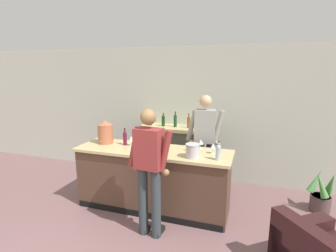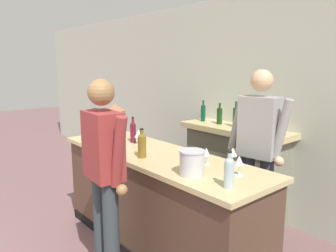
{
  "view_description": "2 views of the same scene",
  "coord_description": "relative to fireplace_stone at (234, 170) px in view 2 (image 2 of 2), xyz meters",
  "views": [
    {
      "loc": [
        1.64,
        -1.51,
        2.26
      ],
      "look_at": [
        0.23,
        2.7,
        1.32
      ],
      "focal_mm": 28.0,
      "sensor_mm": 36.0,
      "label": 1
    },
    {
      "loc": [
        2.61,
        0.29,
        1.89
      ],
      "look_at": [
        0.06,
        2.45,
        1.26
      ],
      "focal_mm": 35.0,
      "sensor_mm": 36.0,
      "label": 2
    }
  ],
  "objects": [
    {
      "name": "wine_bottle_cabernet_heavy",
      "position": [
        0.02,
        -1.45,
        0.57
      ],
      "size": [
        0.08,
        0.08,
        0.28
      ],
      "color": "brown",
      "rests_on": "bar_counter"
    },
    {
      "name": "copper_dispenser",
      "position": [
        -0.91,
        -1.17,
        0.64
      ],
      "size": [
        0.26,
        0.3,
        0.41
      ],
      "color": "#AE6342",
      "rests_on": "bar_counter"
    },
    {
      "name": "wall_back_panel",
      "position": [
        -0.12,
        0.26,
        0.8
      ],
      "size": [
        12.0,
        0.07,
        2.75
      ],
      "color": "beige",
      "rests_on": "ground_plane"
    },
    {
      "name": "bar_counter",
      "position": [
        -0.0,
        -1.26,
        -0.07
      ],
      "size": [
        2.53,
        0.77,
        1.02
      ],
      "color": "#4F3728",
      "rests_on": "ground_plane"
    },
    {
      "name": "wine_glass_front_right",
      "position": [
        0.95,
        -1.17,
        0.55
      ],
      "size": [
        0.07,
        0.07,
        0.16
      ],
      "color": "silver",
      "rests_on": "bar_counter"
    },
    {
      "name": "ice_bucket_steel",
      "position": [
        0.7,
        -1.44,
        0.54
      ],
      "size": [
        0.21,
        0.21,
        0.2
      ],
      "color": "silver",
      "rests_on": "bar_counter"
    },
    {
      "name": "wine_bottle_rose_blush",
      "position": [
        -0.54,
        -1.16,
        0.57
      ],
      "size": [
        0.06,
        0.06,
        0.29
      ],
      "color": "#5B1328",
      "rests_on": "bar_counter"
    },
    {
      "name": "wine_glass_by_dispenser",
      "position": [
        0.72,
        -0.96,
        0.54
      ],
      "size": [
        0.08,
        0.08,
        0.15
      ],
      "color": "silver",
      "rests_on": "bar_counter"
    },
    {
      "name": "wine_glass_front_left",
      "position": [
        -0.42,
        -1.18,
        0.56
      ],
      "size": [
        0.09,
        0.09,
        0.17
      ],
      "color": "silver",
      "rests_on": "bar_counter"
    },
    {
      "name": "person_bartender",
      "position": [
        0.71,
        -0.56,
        0.45
      ],
      "size": [
        0.65,
        0.34,
        1.85
      ],
      "color": "#2F3646",
      "rests_on": "ground_plane"
    },
    {
      "name": "fireplace_stone",
      "position": [
        0.0,
        0.0,
        0.0
      ],
      "size": [
        1.46,
        0.52,
        1.45
      ],
      "color": "slate",
      "rests_on": "ground_plane"
    },
    {
      "name": "person_customer",
      "position": [
        0.23,
        -1.97,
        0.41
      ],
      "size": [
        0.66,
        0.33,
        1.79
      ],
      "color": "#313A3E",
      "rests_on": "ground_plane"
    },
    {
      "name": "wine_glass_near_bucket",
      "position": [
        0.57,
        -1.15,
        0.54
      ],
      "size": [
        0.07,
        0.07,
        0.15
      ],
      "color": "silver",
      "rests_on": "bar_counter"
    },
    {
      "name": "wine_bottle_burgundy_dark",
      "position": [
        1.07,
        -1.44,
        0.56
      ],
      "size": [
        0.07,
        0.07,
        0.27
      ],
      "color": "#A3BBC2",
      "rests_on": "bar_counter"
    }
  ]
}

